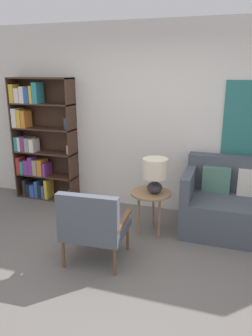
{
  "coord_description": "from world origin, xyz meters",
  "views": [
    {
      "loc": [
        1.05,
        -2.59,
        2.05
      ],
      "look_at": [
        -0.13,
        1.03,
        0.9
      ],
      "focal_mm": 35.0,
      "sensor_mm": 36.0,
      "label": 1
    }
  ],
  "objects": [
    {
      "name": "ground_plane",
      "position": [
        0.0,
        0.0,
        0.0
      ],
      "size": [
        14.0,
        14.0,
        0.0
      ],
      "primitive_type": "plane",
      "color": "#66605B"
    },
    {
      "name": "wall_back",
      "position": [
        0.02,
        2.03,
        1.35
      ],
      "size": [
        6.4,
        0.08,
        2.7
      ],
      "color": "silver",
      "rests_on": "ground_plane"
    },
    {
      "name": "bookshelf",
      "position": [
        -1.89,
        1.84,
        0.91
      ],
      "size": [
        1.02,
        0.3,
        1.93
      ],
      "color": "#422B1E",
      "rests_on": "ground_plane"
    },
    {
      "name": "armchair",
      "position": [
        -0.26,
        0.29,
        0.48
      ],
      "size": [
        0.69,
        0.65,
        0.85
      ],
      "color": "brown",
      "rests_on": "ground_plane"
    },
    {
      "name": "couch",
      "position": [
        1.36,
        1.58,
        0.36
      ],
      "size": [
        1.68,
        0.88,
        0.94
      ],
      "color": "#474C56",
      "rests_on": "ground_plane"
    },
    {
      "name": "side_table",
      "position": [
        0.15,
        1.16,
        0.51
      ],
      "size": [
        0.52,
        0.52,
        0.57
      ],
      "color": "#99704C",
      "rests_on": "ground_plane"
    },
    {
      "name": "table_lamp",
      "position": [
        0.2,
        1.15,
        0.85
      ],
      "size": [
        0.32,
        0.32,
        0.44
      ],
      "color": "#2D2D33",
      "rests_on": "side_table"
    }
  ]
}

